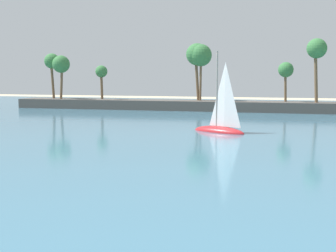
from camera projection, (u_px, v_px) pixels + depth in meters
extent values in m
cube|color=teal|center=(255.00, 120.00, 65.87)|extent=(220.00, 110.36, 0.06)
cube|color=#514C47|center=(262.00, 107.00, 80.34)|extent=(92.16, 6.00, 1.80)
cylinder|color=brown|center=(285.00, 86.00, 79.51)|extent=(0.59, 0.58, 5.50)
sphere|color=#38753D|center=(286.00, 70.00, 79.21)|extent=(2.61, 2.61, 2.61)
cylinder|color=brown|center=(62.00, 82.00, 88.86)|extent=(0.82, 0.56, 6.66)
sphere|color=#38753D|center=(61.00, 64.00, 88.49)|extent=(3.33, 3.33, 3.33)
cylinder|color=brown|center=(316.00, 76.00, 76.77)|extent=(0.97, 0.59, 8.96)
sphere|color=#38753D|center=(317.00, 48.00, 76.28)|extent=(3.30, 3.30, 3.30)
cylinder|color=brown|center=(197.00, 77.00, 83.58)|extent=(0.99, 0.89, 8.30)
sphere|color=#38753D|center=(197.00, 54.00, 83.12)|extent=(3.96, 3.96, 3.96)
cylinder|color=brown|center=(201.00, 78.00, 83.04)|extent=(0.52, 0.44, 8.09)
sphere|color=#38753D|center=(201.00, 55.00, 82.60)|extent=(3.96, 3.96, 3.96)
cylinder|color=brown|center=(52.00, 80.00, 90.70)|extent=(0.84, 0.58, 7.30)
sphere|color=#38753D|center=(52.00, 61.00, 90.30)|extent=(2.97, 2.97, 2.97)
cylinder|color=brown|center=(102.00, 85.00, 88.67)|extent=(0.68, 0.65, 5.28)
sphere|color=#38753D|center=(101.00, 71.00, 88.38)|extent=(2.30, 2.30, 2.30)
ellipsoid|color=red|center=(219.00, 132.00, 51.70)|extent=(6.82, 4.87, 1.33)
cylinder|color=gray|center=(217.00, 89.00, 51.40)|extent=(0.20, 0.20, 8.31)
pyramid|color=white|center=(225.00, 95.00, 50.70)|extent=(2.74, 1.57, 7.07)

